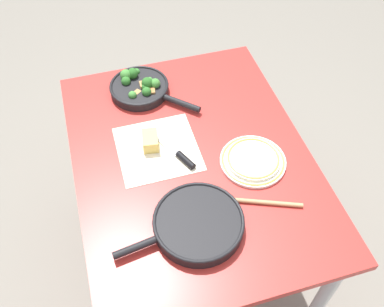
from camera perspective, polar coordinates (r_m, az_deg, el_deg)
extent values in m
plane|color=slate|center=(2.21, 0.00, -13.23)|extent=(14.00, 14.00, 0.00)
cube|color=#B72D28|center=(1.56, 0.00, -0.81)|extent=(1.12, 0.84, 0.03)
cylinder|color=#BCBCC1|center=(2.16, -13.06, 0.63)|extent=(0.05, 0.05, 0.75)
cylinder|color=#BCBCC1|center=(2.25, 5.32, 4.61)|extent=(0.05, 0.05, 0.75)
cylinder|color=#BCBCC1|center=(1.78, 16.73, -18.34)|extent=(0.05, 0.05, 0.75)
cylinder|color=black|center=(1.79, -7.02, 8.58)|extent=(0.24, 0.24, 0.04)
torus|color=black|center=(1.78, -7.08, 9.00)|extent=(0.24, 0.24, 0.01)
cylinder|color=black|center=(1.70, -1.36, 6.71)|extent=(0.13, 0.13, 0.02)
cylinder|color=#357027|center=(1.84, -8.69, 9.69)|extent=(0.01, 0.01, 0.02)
sphere|color=#428438|center=(1.82, -8.76, 10.13)|extent=(0.03, 0.03, 0.03)
cylinder|color=#2C6823|center=(1.77, -6.15, 8.33)|extent=(0.01, 0.01, 0.02)
sphere|color=#387A33|center=(1.76, -6.21, 8.86)|extent=(0.04, 0.04, 0.04)
cylinder|color=#357027|center=(1.74, -7.87, 7.22)|extent=(0.01, 0.01, 0.02)
sphere|color=#428438|center=(1.73, -7.94, 7.72)|extent=(0.03, 0.03, 0.03)
cylinder|color=#2C6823|center=(1.75, -6.09, 7.72)|extent=(0.01, 0.01, 0.02)
sphere|color=#387A33|center=(1.74, -6.15, 8.19)|extent=(0.03, 0.03, 0.03)
cylinder|color=#357027|center=(1.83, -8.71, 9.61)|extent=(0.02, 0.02, 0.03)
sphere|color=#428438|center=(1.81, -8.82, 10.31)|extent=(0.05, 0.05, 0.05)
cylinder|color=#245B1C|center=(1.75, -6.01, 7.62)|extent=(0.01, 0.01, 0.02)
sphere|color=#2D6B28|center=(1.73, -6.08, 8.19)|extent=(0.04, 0.04, 0.04)
cylinder|color=#205218|center=(1.78, -5.92, 8.63)|extent=(0.02, 0.02, 0.03)
sphere|color=#286023|center=(1.76, -6.00, 9.33)|extent=(0.05, 0.05, 0.05)
cylinder|color=#205218|center=(1.83, -7.84, 9.84)|extent=(0.02, 0.02, 0.03)
sphere|color=#286023|center=(1.81, -7.93, 10.52)|extent=(0.05, 0.05, 0.05)
cylinder|color=#357027|center=(1.78, -4.88, 8.66)|extent=(0.01, 0.01, 0.02)
sphere|color=#428438|center=(1.76, -4.93, 9.29)|extent=(0.04, 0.04, 0.04)
cylinder|color=#245B1C|center=(1.81, -8.72, 8.95)|extent=(0.01, 0.01, 0.02)
sphere|color=#2D6B28|center=(1.79, -8.81, 9.52)|extent=(0.04, 0.04, 0.04)
cylinder|color=#2C6823|center=(1.85, -7.34, 10.30)|extent=(0.01, 0.01, 0.02)
sphere|color=#387A33|center=(1.84, -7.40, 10.74)|extent=(0.03, 0.03, 0.03)
cylinder|color=#357027|center=(1.81, -5.63, 9.25)|extent=(0.01, 0.01, 0.02)
sphere|color=#428438|center=(1.79, -5.68, 9.67)|extent=(0.03, 0.03, 0.03)
cube|color=#9E703D|center=(1.78, -5.92, 8.86)|extent=(0.04, 0.04, 0.03)
cube|color=#9E703D|center=(1.75, -5.58, 7.99)|extent=(0.04, 0.05, 0.03)
cube|color=#AD7F4C|center=(1.76, -7.32, 7.86)|extent=(0.04, 0.04, 0.03)
cube|color=#AD7F4C|center=(1.78, -6.18, 8.87)|extent=(0.04, 0.05, 0.04)
cube|color=#AD7F4C|center=(1.79, -5.48, 9.10)|extent=(0.05, 0.04, 0.03)
cylinder|color=black|center=(1.37, 0.87, -9.33)|extent=(0.29, 0.29, 0.04)
torus|color=black|center=(1.35, 0.88, -8.90)|extent=(0.29, 0.29, 0.01)
cylinder|color=black|center=(1.33, -7.65, -12.34)|extent=(0.04, 0.14, 0.02)
cylinder|color=#E5CC60|center=(1.37, 0.87, -9.36)|extent=(0.24, 0.24, 0.02)
cylinder|color=tan|center=(1.44, 8.77, -6.39)|extent=(0.12, 0.28, 0.02)
ellipsoid|color=tan|center=(1.44, 1.97, -5.87)|extent=(0.06, 0.07, 0.02)
cube|color=beige|center=(1.58, -4.60, 0.65)|extent=(0.29, 0.29, 0.00)
cube|color=silver|center=(1.60, -4.17, 1.92)|extent=(0.19, 0.11, 0.01)
cylinder|color=black|center=(1.52, -0.85, -0.89)|extent=(0.09, 0.06, 0.02)
cube|color=#E0C15B|center=(1.57, -5.57, 1.69)|extent=(0.09, 0.07, 0.05)
cylinder|color=white|center=(1.54, 8.11, -1.02)|extent=(0.24, 0.24, 0.01)
torus|color=gold|center=(1.54, 8.14, -0.88)|extent=(0.23, 0.23, 0.01)
cylinder|color=white|center=(1.54, 8.16, -0.74)|extent=(0.19, 0.19, 0.01)
torus|color=gold|center=(1.53, 8.19, -0.60)|extent=(0.19, 0.19, 0.01)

